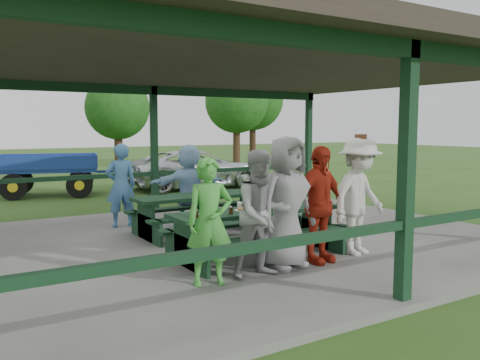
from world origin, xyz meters
TOP-DOWN VIEW (x-y plane):
  - ground at (0.00, 0.00)m, footprint 90.00×90.00m
  - concrete_slab at (0.00, 0.00)m, footprint 10.00×8.00m
  - pavilion_structure at (0.00, 0.00)m, footprint 10.60×8.60m
  - picnic_table_near at (-0.35, -1.20)m, footprint 2.81×1.39m
  - picnic_table_far at (-0.29, 0.80)m, footprint 2.59×1.39m
  - table_setting at (-0.31, -1.19)m, footprint 2.48×0.45m
  - contestant_green at (-1.67, -2.10)m, footprint 0.69×0.55m
  - contestant_grey_left at (-0.89, -2.15)m, footprint 0.88×0.71m
  - contestant_grey_mid at (-0.36, -1.99)m, footprint 1.01×0.73m
  - contestant_red at (0.23, -2.01)m, footprint 1.08×0.58m
  - contestant_white_fedora at (1.10, -1.96)m, footprint 1.32×0.92m
  - spectator_lblue at (-0.17, 1.56)m, footprint 1.62×0.70m
  - spectator_blue at (-1.38, 2.23)m, footprint 0.66×0.47m
  - spectator_grey at (1.61, 1.69)m, footprint 0.74×0.59m
  - pickup_truck at (3.32, 8.05)m, footprint 4.89×2.45m
  - farm_trailer at (-1.50, 8.65)m, footprint 3.97×2.38m
  - tree_mid at (2.52, 14.09)m, footprint 2.79×2.79m
  - tree_right at (8.90, 14.55)m, footprint 3.20×3.20m
  - tree_far_right at (11.04, 16.31)m, footprint 3.44×3.44m

SIDE VIEW (x-z plane):
  - ground at x=0.00m, z-range 0.00..0.00m
  - concrete_slab at x=0.00m, z-range 0.00..0.10m
  - picnic_table_far at x=-0.29m, z-range 0.20..0.95m
  - picnic_table_near at x=-0.35m, z-range 0.21..0.96m
  - pickup_truck at x=3.32m, z-range 0.00..1.33m
  - farm_trailer at x=-1.50m, z-range -0.01..1.38m
  - spectator_grey at x=1.61m, z-range 0.10..1.55m
  - table_setting at x=-0.31m, z-range 0.83..0.93m
  - contestant_green at x=-1.67m, z-range 0.10..1.75m
  - spectator_lblue at x=-0.17m, z-range 0.10..1.79m
  - spectator_blue at x=-1.38m, z-range 0.10..1.80m
  - contestant_grey_left at x=-0.89m, z-range 0.10..1.83m
  - contestant_red at x=0.23m, z-range 0.10..1.86m
  - contestant_white_fedora at x=1.10m, z-range 0.08..1.99m
  - contestant_grey_mid at x=-0.36m, z-range 0.10..2.00m
  - tree_mid at x=2.52m, z-range 0.76..5.13m
  - pavilion_structure at x=0.00m, z-range 1.55..4.79m
  - tree_right at x=8.90m, z-range 0.88..5.89m
  - tree_far_right at x=11.04m, z-range 0.95..6.33m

